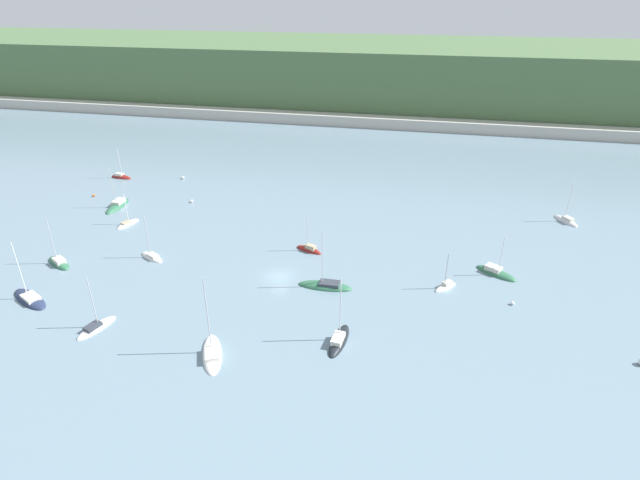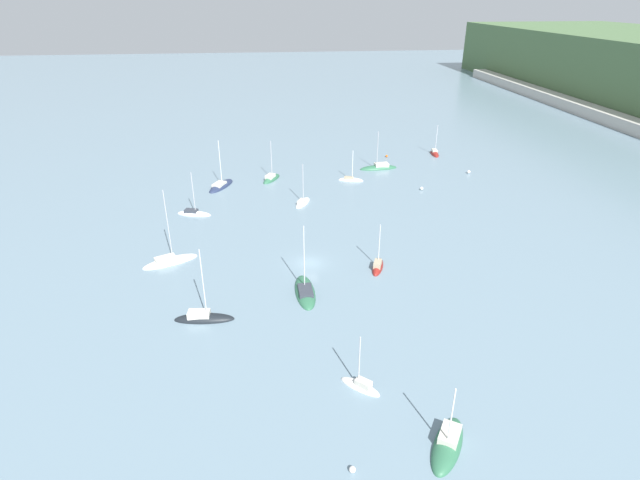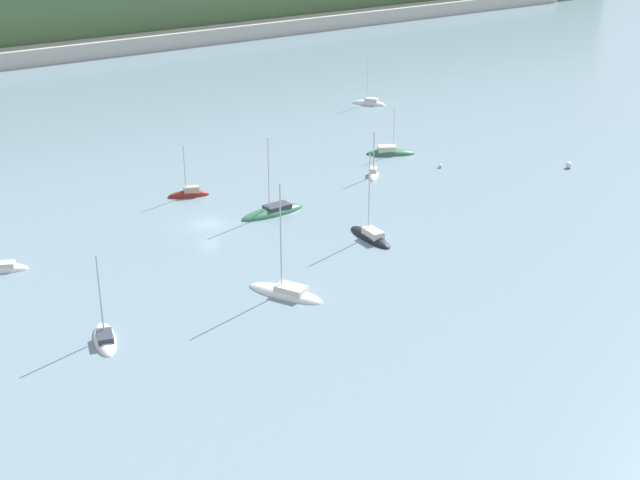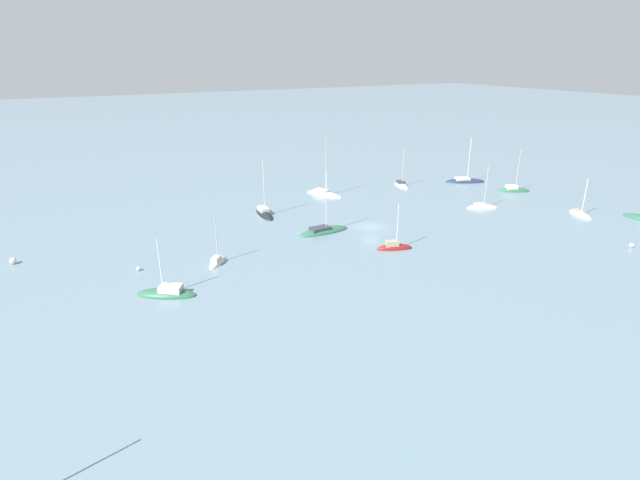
% 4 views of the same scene
% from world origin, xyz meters
% --- Properties ---
extents(ground_plane, '(600.00, 600.00, 0.00)m').
position_xyz_m(ground_plane, '(0.00, 0.00, 0.00)').
color(ground_plane, slate).
extents(sailboat_0, '(3.66, 6.58, 8.56)m').
position_xyz_m(sailboat_0, '(-20.67, -18.73, 0.10)').
color(sailboat_0, silver).
rests_on(sailboat_0, ground_plane).
extents(sailboat_1, '(2.63, 7.47, 10.38)m').
position_xyz_m(sailboat_1, '(12.54, -14.24, 0.14)').
color(sailboat_1, black).
rests_on(sailboat_1, ground_plane).
extents(sailboat_3, '(4.77, 6.01, 8.80)m').
position_xyz_m(sailboat_3, '(50.06, 32.94, 0.12)').
color(sailboat_3, silver).
rests_on(sailboat_3, ground_plane).
extents(sailboat_4, '(7.18, 5.78, 7.64)m').
position_xyz_m(sailboat_4, '(34.47, 8.61, 0.11)').
color(sailboat_4, '#2D6647').
rests_on(sailboat_4, ground_plane).
extents(sailboat_5, '(5.66, 8.46, 11.98)m').
position_xyz_m(sailboat_5, '(-2.83, -20.42, 0.11)').
color(sailboat_5, white).
rests_on(sailboat_5, ground_plane).
extents(sailboat_6, '(3.97, 4.20, 6.78)m').
position_xyz_m(sailboat_6, '(26.42, 2.44, 0.14)').
color(sailboat_6, white).
rests_on(sailboat_6, ground_plane).
extents(sailboat_8, '(5.37, 3.23, 7.52)m').
position_xyz_m(sailboat_8, '(2.63, 9.72, 0.13)').
color(sailboat_8, maroon).
rests_on(sailboat_8, ground_plane).
extents(sailboat_10, '(5.77, 4.12, 8.36)m').
position_xyz_m(sailboat_10, '(-23.45, 1.24, 0.09)').
color(sailboat_10, white).
rests_on(sailboat_10, ground_plane).
extents(sailboat_12, '(8.67, 2.77, 10.33)m').
position_xyz_m(sailboat_12, '(7.98, -1.39, 0.08)').
color(sailboat_12, '#2D6647').
rests_on(sailboat_12, ground_plane).
extents(mooring_buoy_2, '(0.88, 0.88, 0.88)m').
position_xyz_m(mooring_buoy_2, '(50.24, -10.56, 0.44)').
color(mooring_buoy_2, white).
rests_on(mooring_buoy_2, ground_plane).
extents(mooring_buoy_3, '(0.57, 0.57, 0.57)m').
position_xyz_m(mooring_buoy_3, '(36.09, -0.18, 0.28)').
color(mooring_buoy_3, white).
rests_on(mooring_buoy_3, ground_plane).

